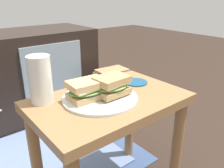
% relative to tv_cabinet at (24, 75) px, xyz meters
% --- Properties ---
extents(side_table, '(0.56, 0.36, 0.46)m').
position_rel_tv_cabinet_xyz_m(side_table, '(-0.01, -0.95, 0.08)').
color(side_table, olive).
rests_on(side_table, ground).
extents(tv_cabinet, '(0.96, 0.46, 0.58)m').
position_rel_tv_cabinet_xyz_m(tv_cabinet, '(0.00, 0.00, 0.00)').
color(tv_cabinet, black).
rests_on(tv_cabinet, ground).
extents(area_rug, '(1.11, 0.78, 0.01)m').
position_rel_tv_cabinet_xyz_m(area_rug, '(-0.22, -0.55, -0.29)').
color(area_rug, '#384C72').
rests_on(area_rug, ground).
extents(plate, '(0.27, 0.27, 0.01)m').
position_rel_tv_cabinet_xyz_m(plate, '(-0.04, -0.94, 0.17)').
color(plate, silver).
rests_on(plate, side_table).
extents(sandwich_front, '(0.14, 0.10, 0.07)m').
position_rel_tv_cabinet_xyz_m(sandwich_front, '(-0.08, -0.92, 0.21)').
color(sandwich_front, tan).
rests_on(sandwich_front, plate).
extents(sandwich_back, '(0.13, 0.10, 0.07)m').
position_rel_tv_cabinet_xyz_m(sandwich_back, '(0.00, -0.95, 0.22)').
color(sandwich_back, tan).
rests_on(sandwich_back, plate).
extents(beer_glass, '(0.08, 0.08, 0.16)m').
position_rel_tv_cabinet_xyz_m(beer_glass, '(-0.21, -0.83, 0.25)').
color(beer_glass, silver).
rests_on(beer_glass, side_table).
extents(coaster, '(0.10, 0.10, 0.01)m').
position_rel_tv_cabinet_xyz_m(coaster, '(0.17, -0.90, 0.17)').
color(coaster, navy).
rests_on(coaster, side_table).
extents(paper_bag, '(0.22, 0.17, 0.34)m').
position_rel_tv_cabinet_xyz_m(paper_bag, '(0.44, -0.42, -0.12)').
color(paper_bag, tan).
rests_on(paper_bag, ground).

